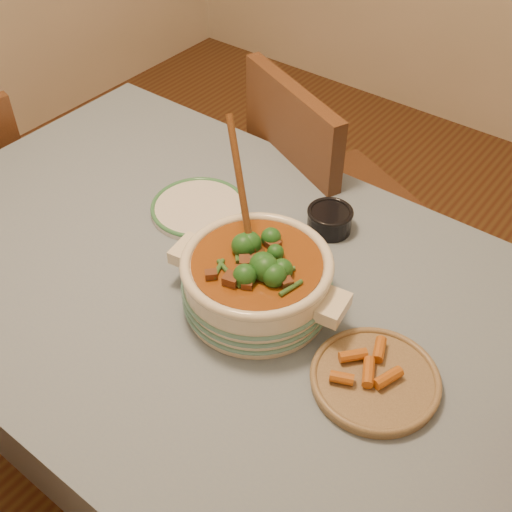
% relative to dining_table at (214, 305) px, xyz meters
% --- Properties ---
extents(floor, '(4.50, 4.50, 0.00)m').
position_rel_dining_table_xyz_m(floor, '(0.00, 0.00, -0.66)').
color(floor, '#4F2816').
rests_on(floor, ground).
extents(dining_table, '(1.68, 1.08, 0.76)m').
position_rel_dining_table_xyz_m(dining_table, '(0.00, 0.00, 0.00)').
color(dining_table, brown).
rests_on(dining_table, floor).
extents(stew_casserole, '(0.41, 0.36, 0.38)m').
position_rel_dining_table_xyz_m(stew_casserole, '(0.13, 0.00, 0.17)').
color(stew_casserole, '#F0E5C9').
rests_on(stew_casserole, dining_table).
extents(white_plate, '(0.27, 0.27, 0.02)m').
position_rel_dining_table_xyz_m(white_plate, '(-0.19, 0.17, 0.10)').
color(white_plate, white).
rests_on(white_plate, dining_table).
extents(condiment_bowl, '(0.15, 0.15, 0.06)m').
position_rel_dining_table_xyz_m(condiment_bowl, '(0.12, 0.31, 0.13)').
color(condiment_bowl, black).
rests_on(condiment_bowl, dining_table).
extents(fried_plate, '(0.28, 0.28, 0.04)m').
position_rel_dining_table_xyz_m(fried_plate, '(0.44, -0.03, 0.11)').
color(fried_plate, '#997E54').
rests_on(fried_plate, dining_table).
extents(chair_far, '(0.60, 0.60, 0.97)m').
position_rel_dining_table_xyz_m(chair_far, '(-0.11, 0.63, -0.11)').
color(chair_far, brown).
rests_on(chair_far, floor).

